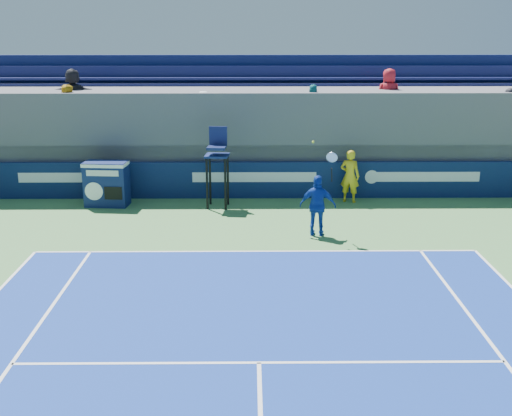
{
  "coord_description": "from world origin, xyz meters",
  "views": [
    {
      "loc": [
        -0.14,
        -3.16,
        5.43
      ],
      "look_at": [
        0.0,
        11.5,
        1.25
      ],
      "focal_mm": 45.0,
      "sensor_mm": 36.0,
      "label": 1
    }
  ],
  "objects_px": {
    "ball_person": "(350,176)",
    "tennis_player": "(318,205)",
    "umpire_chair": "(217,159)",
    "match_clock": "(107,183)"
  },
  "relations": [
    {
      "from": "ball_person",
      "to": "umpire_chair",
      "type": "bearing_deg",
      "value": 29.02
    },
    {
      "from": "match_clock",
      "to": "ball_person",
      "type": "bearing_deg",
      "value": 2.62
    },
    {
      "from": "ball_person",
      "to": "match_clock",
      "type": "xyz_separation_m",
      "value": [
        -7.61,
        -0.35,
        -0.11
      ]
    },
    {
      "from": "tennis_player",
      "to": "match_clock",
      "type": "bearing_deg",
      "value": 154.13
    },
    {
      "from": "ball_person",
      "to": "tennis_player",
      "type": "distance_m",
      "value": 3.64
    },
    {
      "from": "umpire_chair",
      "to": "tennis_player",
      "type": "relative_size",
      "value": 0.96
    },
    {
      "from": "match_clock",
      "to": "umpire_chair",
      "type": "relative_size",
      "value": 0.56
    },
    {
      "from": "ball_person",
      "to": "tennis_player",
      "type": "xyz_separation_m",
      "value": [
        -1.36,
        -3.38,
        -0.02
      ]
    },
    {
      "from": "ball_person",
      "to": "match_clock",
      "type": "height_order",
      "value": "ball_person"
    },
    {
      "from": "umpire_chair",
      "to": "match_clock",
      "type": "bearing_deg",
      "value": 177.24
    }
  ]
}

